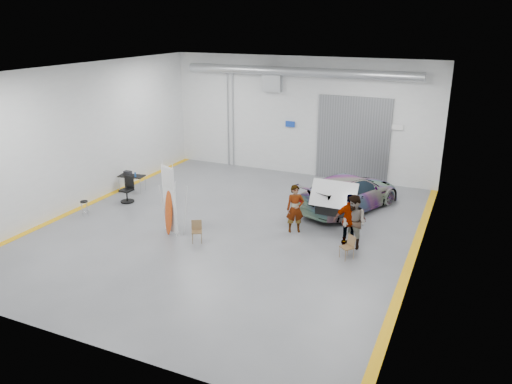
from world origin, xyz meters
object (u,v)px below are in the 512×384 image
at_px(work_table, 131,175).
at_px(office_chair, 128,191).
at_px(sedan_car, 350,192).
at_px(person_c, 350,220).
at_px(person_a, 295,209).
at_px(folding_chair_near, 197,236).
at_px(shop_stool, 85,208).
at_px(folding_chair_far, 347,252).
at_px(surfboard_display, 171,206).
at_px(person_b, 354,222).

distance_m(work_table, office_chair, 1.55).
bearing_deg(sedan_car, person_c, 126.80).
height_order(person_a, work_table, person_a).
distance_m(folding_chair_near, shop_stool, 5.55).
relative_size(person_a, office_chair, 1.64).
distance_m(sedan_car, person_c, 3.67).
relative_size(person_c, folding_chair_near, 2.45).
bearing_deg(shop_stool, person_c, 9.07).
xyz_separation_m(sedan_car, folding_chair_far, (1.10, -4.63, -0.50)).
bearing_deg(surfboard_display, shop_stool, -159.38).
relative_size(folding_chair_near, office_chair, 0.70).
distance_m(person_b, folding_chair_near, 5.65).
distance_m(sedan_car, folding_chair_far, 4.78).
bearing_deg(office_chair, folding_chair_near, -24.29).
bearing_deg(person_a, sedan_car, 38.98).
bearing_deg(office_chair, person_a, 1.17).
bearing_deg(person_b, surfboard_display, -138.14).
height_order(person_c, folding_chair_far, person_c).
bearing_deg(surfboard_display, person_b, 37.05).
xyz_separation_m(surfboard_display, office_chair, (-3.78, 2.24, -0.65)).
distance_m(sedan_car, shop_stool, 11.08).
distance_m(person_b, folding_chair_far, 1.19).
height_order(person_c, shop_stool, person_c).
distance_m(person_c, office_chair, 10.10).
bearing_deg(folding_chair_far, folding_chair_near, -130.70).
relative_size(folding_chair_near, folding_chair_far, 0.97).
xyz_separation_m(sedan_car, person_c, (0.89, -3.55, 0.21)).
bearing_deg(office_chair, sedan_car, 20.50).
bearing_deg(person_b, sedan_car, 133.36).
relative_size(folding_chair_far, work_table, 0.64).
bearing_deg(shop_stool, person_a, 13.61).
xyz_separation_m(surfboard_display, shop_stool, (-4.34, 0.13, -0.82)).
xyz_separation_m(person_a, surfboard_display, (-4.12, -2.18, 0.21)).
distance_m(person_a, folding_chair_far, 2.86).
height_order(person_b, person_c, person_b).
bearing_deg(person_b, folding_chair_near, -133.25).
bearing_deg(person_a, shop_stool, 164.50).
xyz_separation_m(sedan_car, surfboard_display, (-5.41, -5.38, 0.39)).
height_order(folding_chair_near, work_table, work_table).
bearing_deg(person_c, work_table, -28.89).
bearing_deg(person_b, folding_chair_far, -60.93).
bearing_deg(person_b, person_a, -164.25).
bearing_deg(sedan_car, shop_stool, 51.01).
distance_m(surfboard_display, office_chair, 4.44).
relative_size(person_b, office_chair, 1.72).
xyz_separation_m(person_c, work_table, (-10.88, 1.70, -0.22)).
xyz_separation_m(person_b, work_table, (-11.06, 1.83, -0.22)).
bearing_deg(person_c, surfboard_display, -3.83).
bearing_deg(person_c, folding_chair_near, 1.46).
bearing_deg(person_c, person_b, 124.39).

